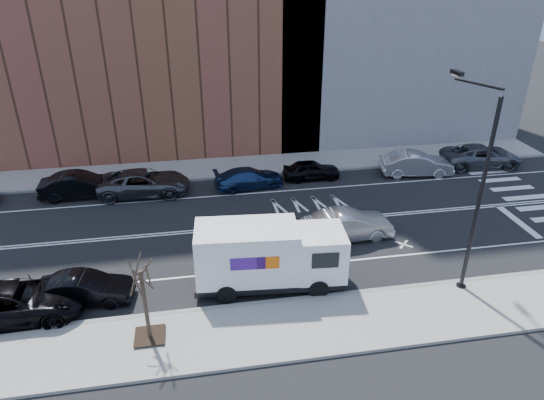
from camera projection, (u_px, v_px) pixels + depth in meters
name	position (u px, v px, depth m)	size (l,w,h in m)	color
ground	(282.00, 224.00, 27.89)	(120.00, 120.00, 0.00)	black
sidewalk_near	(322.00, 325.00, 20.11)	(44.00, 3.60, 0.15)	gray
sidewalk_far	(259.00, 165.00, 35.61)	(44.00, 3.60, 0.15)	gray
curb_near	(312.00, 298.00, 21.69)	(44.00, 0.25, 0.17)	gray
curb_far	(263.00, 175.00, 34.02)	(44.00, 0.25, 0.17)	gray
crosswalk	(532.00, 202.00, 30.34)	(3.00, 14.00, 0.01)	white
road_markings	(282.00, 224.00, 27.89)	(40.00, 8.60, 0.01)	white
streetlight	(475.00, 185.00, 20.60)	(0.44, 4.02, 9.34)	black
street_tree	(146.00, 311.00, 18.77)	(1.20, 1.20, 3.75)	black
fedex_van	(269.00, 255.00, 21.96)	(7.04, 2.90, 3.14)	black
far_parked_b	(80.00, 185.00, 30.73)	(1.70, 4.88, 1.61)	black
far_parked_c	(144.00, 183.00, 31.06)	(2.67, 5.80, 1.61)	#45474C
far_parked_d	(249.00, 178.00, 32.08)	(1.86, 4.57, 1.33)	navy
far_parked_e	(311.00, 170.00, 33.31)	(1.57, 3.90, 1.33)	black
far_parked_f	(416.00, 164.00, 33.89)	(1.74, 4.98, 1.64)	silver
far_parked_g	(481.00, 156.00, 35.32)	(2.62, 5.67, 1.58)	#515259
driving_sedan	(347.00, 225.00, 26.14)	(1.70, 4.89, 1.61)	#A1A1A5
near_parked_rear_a	(85.00, 289.00, 21.32)	(1.44, 4.12, 1.36)	black
near_parked_rear_b	(15.00, 302.00, 20.33)	(2.65, 5.74, 1.59)	black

